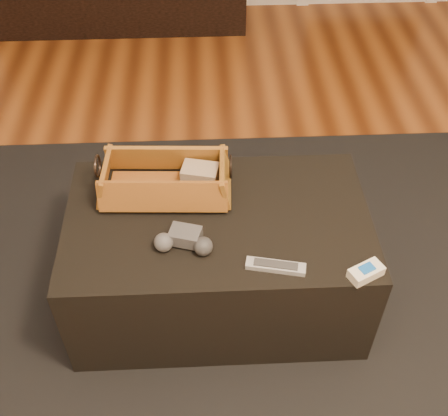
{
  "coord_description": "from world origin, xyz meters",
  "views": [
    {
      "loc": [
        0.13,
        -1.0,
        1.74
      ],
      "look_at": [
        0.19,
        0.25,
        0.49
      ],
      "focal_mm": 45.0,
      "sensor_mm": 36.0,
      "label": 1
    }
  ],
  "objects_px": {
    "ottoman": "(218,258)",
    "wicker_basket": "(165,181)",
    "game_controller": "(184,241)",
    "silver_remote": "(276,266)",
    "tv_remote": "(159,189)",
    "cream_gadget": "(366,272)"
  },
  "relations": [
    {
      "from": "silver_remote",
      "to": "ottoman",
      "type": "bearing_deg",
      "value": 126.61
    },
    {
      "from": "game_controller",
      "to": "silver_remote",
      "type": "bearing_deg",
      "value": -19.23
    },
    {
      "from": "game_controller",
      "to": "silver_remote",
      "type": "xyz_separation_m",
      "value": [
        0.27,
        -0.09,
        -0.02
      ]
    },
    {
      "from": "ottoman",
      "to": "game_controller",
      "type": "xyz_separation_m",
      "value": [
        -0.11,
        -0.13,
        0.24
      ]
    },
    {
      "from": "silver_remote",
      "to": "cream_gadget",
      "type": "height_order",
      "value": "cream_gadget"
    },
    {
      "from": "silver_remote",
      "to": "cream_gadget",
      "type": "xyz_separation_m",
      "value": [
        0.26,
        -0.04,
        0.01
      ]
    },
    {
      "from": "game_controller",
      "to": "cream_gadget",
      "type": "bearing_deg",
      "value": -14.29
    },
    {
      "from": "game_controller",
      "to": "silver_remote",
      "type": "distance_m",
      "value": 0.29
    },
    {
      "from": "tv_remote",
      "to": "silver_remote",
      "type": "bearing_deg",
      "value": -46.1
    },
    {
      "from": "tv_remote",
      "to": "game_controller",
      "type": "bearing_deg",
      "value": -73.43
    },
    {
      "from": "tv_remote",
      "to": "cream_gadget",
      "type": "xyz_separation_m",
      "value": [
        0.62,
        -0.37,
        -0.01
      ]
    },
    {
      "from": "wicker_basket",
      "to": "silver_remote",
      "type": "distance_m",
      "value": 0.48
    },
    {
      "from": "cream_gadget",
      "to": "wicker_basket",
      "type": "bearing_deg",
      "value": 146.8
    },
    {
      "from": "game_controller",
      "to": "cream_gadget",
      "type": "relative_size",
      "value": 1.65
    },
    {
      "from": "silver_remote",
      "to": "cream_gadget",
      "type": "distance_m",
      "value": 0.26
    },
    {
      "from": "ottoman",
      "to": "wicker_basket",
      "type": "bearing_deg",
      "value": 143.16
    },
    {
      "from": "wicker_basket",
      "to": "cream_gadget",
      "type": "relative_size",
      "value": 3.9
    },
    {
      "from": "ottoman",
      "to": "wicker_basket",
      "type": "xyz_separation_m",
      "value": [
        -0.17,
        0.13,
        0.26
      ]
    },
    {
      "from": "tv_remote",
      "to": "game_controller",
      "type": "xyz_separation_m",
      "value": [
        0.09,
        -0.24,
        0.0
      ]
    },
    {
      "from": "tv_remote",
      "to": "silver_remote",
      "type": "relative_size",
      "value": 1.26
    },
    {
      "from": "tv_remote",
      "to": "wicker_basket",
      "type": "height_order",
      "value": "wicker_basket"
    },
    {
      "from": "silver_remote",
      "to": "cream_gadget",
      "type": "bearing_deg",
      "value": -8.91
    }
  ]
}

